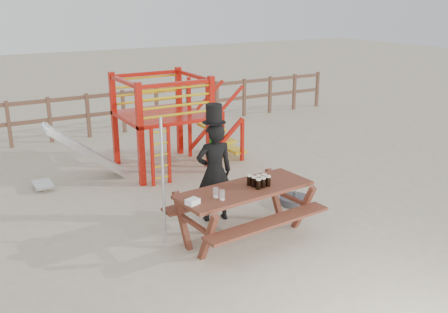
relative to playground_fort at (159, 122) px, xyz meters
The scene contains 10 objects.
ground 3.74m from the playground_fort, 91.99° to the right, with size 60.00×60.00×0.00m, color #BDB193.
back_fence 3.44m from the playground_fort, 92.08° to the left, with size 15.09×0.09×1.20m.
playground_fort is the anchor object (origin of this frame).
picnic_table 3.82m from the playground_fort, 92.81° to the right, with size 2.28×1.67×0.84m.
man_with_hat 2.95m from the playground_fort, 94.98° to the right, with size 0.69×0.52×2.01m.
metal_pole 3.58m from the playground_fort, 112.09° to the right, with size 0.04×0.04×2.00m, color #B2B2B7.
parasol_base 3.52m from the playground_fort, 66.46° to the right, with size 0.56×0.56×0.24m.
paper_bag 4.11m from the playground_fort, 106.50° to the right, with size 0.18×0.14×0.08m, color white.
stout_pints 3.83m from the playground_fort, 89.25° to the right, with size 0.31×0.29×0.17m.
empty_glasses 4.01m from the playground_fort, 100.65° to the right, with size 0.11×0.21×0.15m.
Camera 1 is at (-3.95, -6.23, 3.64)m, focal length 40.00 mm.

